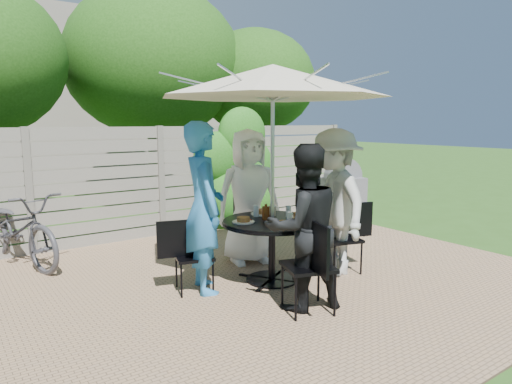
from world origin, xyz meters
TOP-DOWN VIEW (x-y plane):
  - backyard_envelope at (0.09, 10.29)m, footprint 60.00×60.00m
  - patio_table at (0.15, 0.14)m, footprint 1.42×1.42m
  - umbrella at (0.15, 0.14)m, footprint 3.23×3.23m
  - chair_back at (0.39, 1.07)m, footprint 0.50×0.68m
  - person_back at (0.36, 0.94)m, footprint 1.01×0.79m
  - chair_left at (-0.79, 0.39)m, footprint 0.65×0.51m
  - person_left at (-0.66, 0.35)m, footprint 0.63×0.80m
  - chair_front at (-0.11, -0.79)m, footprint 0.60×0.75m
  - person_front at (-0.07, -0.66)m, footprint 0.97×0.84m
  - chair_right at (1.08, -0.11)m, footprint 0.69×0.54m
  - person_right at (0.95, -0.07)m, footprint 0.97×1.32m
  - plate_back at (0.24, 0.49)m, footprint 0.26×0.26m
  - plate_left at (-0.20, 0.23)m, footprint 0.26×0.26m
  - plate_front at (0.05, -0.21)m, footprint 0.26×0.26m
  - plate_right at (0.49, 0.05)m, footprint 0.26×0.26m
  - plate_extra at (0.24, -0.20)m, footprint 0.24×0.24m
  - glass_back at (0.11, 0.42)m, footprint 0.07×0.07m
  - glass_front at (0.18, -0.14)m, footprint 0.07×0.07m
  - glass_right at (0.42, 0.17)m, footprint 0.07×0.07m
  - syrup_jug at (0.10, 0.20)m, footprint 0.09×0.09m
  - coffee_cup at (0.30, 0.33)m, footprint 0.08×0.08m
  - bicycle at (-2.23, 2.60)m, footprint 1.24×2.03m
  - bbq_grill at (2.50, 1.26)m, footprint 0.72×0.59m

SIDE VIEW (x-z plane):
  - chair_left at x=-0.79m, z-range -0.17..0.68m
  - chair_back at x=0.39m, z-range -0.18..0.72m
  - chair_right at x=1.08m, z-range -0.18..0.72m
  - chair_front at x=-0.11m, z-range -0.19..0.78m
  - bicycle at x=-2.23m, z-range 0.00..1.01m
  - patio_table at x=0.15m, z-range 0.15..0.91m
  - bbq_grill at x=2.50m, z-range -0.06..1.26m
  - plate_back at x=0.24m, z-range 0.76..0.82m
  - plate_left at x=-0.20m, z-range 0.76..0.82m
  - plate_front at x=0.05m, z-range 0.76..0.82m
  - plate_right at x=0.49m, z-range 0.76..0.82m
  - plate_extra at x=0.24m, z-range 0.76..0.82m
  - coffee_cup at x=0.30m, z-range 0.76..0.88m
  - glass_back at x=0.11m, z-range 0.76..0.90m
  - glass_front at x=0.18m, z-range 0.76..0.90m
  - glass_right at x=0.42m, z-range 0.76..0.90m
  - syrup_jug at x=0.10m, z-range 0.76..0.92m
  - person_front at x=-0.07m, z-range 0.00..1.71m
  - person_back at x=0.36m, z-range 0.00..1.83m
  - person_right at x=0.95m, z-range 0.00..1.84m
  - person_left at x=-0.66m, z-range 0.00..1.93m
  - umbrella at x=0.15m, z-range 1.09..3.65m
  - backyard_envelope at x=0.09m, z-range 0.11..5.11m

